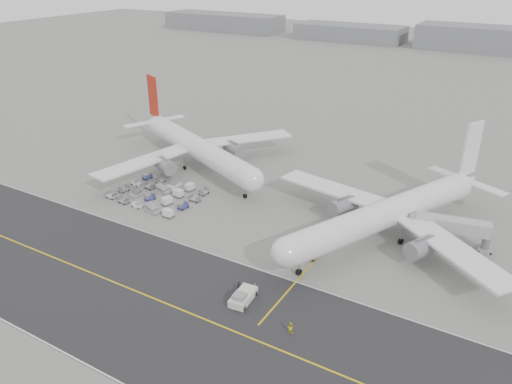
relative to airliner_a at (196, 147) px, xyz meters
The scene contains 11 objects.
ground 34.89m from the airliner_a, 63.37° to the right, with size 700.00×700.00×0.00m, color gray.
taxiway 53.17m from the airliner_a, 67.24° to the right, with size 220.00×59.00×0.03m.
horizon_buildings 233.76m from the airliner_a, 78.79° to the left, with size 520.00×28.00×28.00m, color gray, non-canonical shape.
airliner_a is the anchor object (origin of this frame).
airliner_b 55.22m from the airliner_a, 10.92° to the right, with size 51.60×52.89×19.39m.
pushback_tug 58.50m from the airliner_a, 46.16° to the right, with size 3.16×7.46×2.11m.
jet_bridge 65.63m from the airliner_a, ahead, with size 15.73×5.61×5.87m.
gse_cluster 19.98m from the airliner_a, 81.63° to the right, with size 24.95×19.83×1.83m, color gray, non-canonical shape.
stray_dolly 51.27m from the airliner_a, 28.98° to the right, with size 1.68×2.72×1.68m, color silver, non-canonical shape.
ground_crew_a 55.80m from the airliner_a, 46.19° to the right, with size 0.71×0.47×1.96m, color black.
ground_crew_b 67.58m from the airliner_a, 41.67° to the right, with size 0.91×0.71×1.87m, color yellow.
Camera 1 is at (59.77, -66.34, 50.31)m, focal length 35.00 mm.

